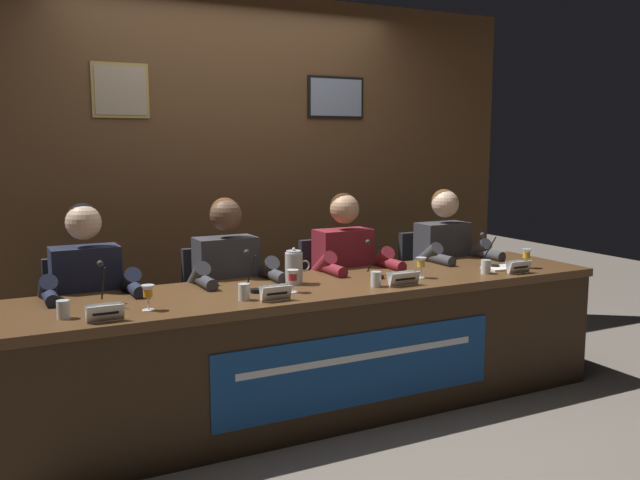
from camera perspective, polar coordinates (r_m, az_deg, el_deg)
The scene contains 29 objects.
ground_plane at distance 4.11m, azimuth 0.00°, elevation -13.86°, with size 12.00×12.00×0.00m, color #70665B.
wall_back_panelled at distance 5.08m, azimuth -7.15°, elevation 5.40°, with size 4.72×0.14×2.60m.
conference_table at distance 3.86m, azimuth 0.77°, elevation -7.31°, with size 3.52×0.78×0.75m.
chair_far_left at distance 4.15m, azimuth -18.95°, elevation -7.84°, with size 0.44×0.44×0.89m.
panelist_far_left at distance 3.89m, azimuth -18.70°, elevation -4.69°, with size 0.51×0.48×1.22m.
nameplate_far_left at distance 3.23m, azimuth -17.49°, elevation -5.80°, with size 0.16×0.06×0.08m.
juice_glass_far_left at distance 3.37m, azimuth -14.15°, elevation -4.29°, with size 0.06×0.06×0.12m.
water_cup_far_left at distance 3.34m, azimuth -20.61°, elevation -5.52°, with size 0.06×0.06×0.08m.
microphone_far_left at distance 3.51m, azimuth -17.53°, elevation -4.13°, with size 0.06×0.17×0.22m.
chair_center_left at distance 4.33m, azimuth -8.29°, elevation -6.81°, with size 0.44×0.44×0.89m.
panelist_center_left at distance 4.08m, azimuth -7.45°, elevation -3.73°, with size 0.51×0.48×1.22m.
nameplate_center_left at distance 3.48m, azimuth -3.72°, elevation -4.42°, with size 0.16×0.06×0.08m.
juice_glass_center_left at distance 3.65m, azimuth -2.28°, elevation -3.08°, with size 0.06×0.06×0.12m.
water_cup_center_left at distance 3.51m, azimuth -6.35°, elevation -4.40°, with size 0.06×0.06×0.08m.
microphone_center_left at distance 3.70m, azimuth -5.63°, elevation -3.14°, with size 0.06×0.17×0.22m.
chair_center_right at distance 4.64m, azimuth 1.19°, elevation -5.70°, with size 0.44×0.44×0.89m.
panelist_center_right at distance 4.41m, azimuth 2.43°, elevation -2.77°, with size 0.51×0.48×1.22m.
nameplate_center_right at distance 3.86m, azimuth 6.98°, elevation -3.21°, with size 0.19×0.06×0.08m.
juice_glass_center_right at distance 4.08m, azimuth 8.42°, elevation -1.97°, with size 0.06×0.06×0.12m.
water_cup_center_right at distance 3.82m, azimuth 4.69°, elevation -3.34°, with size 0.06×0.06×0.08m.
microphone_center_right at distance 4.07m, azimuth 4.62°, elevation -2.09°, with size 0.06×0.17×0.22m.
chair_far_right at distance 5.07m, azimuth 9.25°, elevation -4.62°, with size 0.44×0.44×0.89m.
panelist_far_right at distance 4.86m, azimuth 10.72°, elevation -1.89°, with size 0.51×0.48×1.22m.
nameplate_far_right at distance 4.36m, azimuth 16.22°, elevation -2.16°, with size 0.16×0.06×0.08m.
juice_glass_far_right at distance 4.54m, azimuth 16.83°, elevation -1.19°, with size 0.06×0.06×0.12m.
water_cup_far_right at distance 4.30m, azimuth 13.66°, elevation -2.24°, with size 0.06×0.06×0.08m.
microphone_far_right at distance 4.52m, azimuth 14.04°, elevation -1.28°, with size 0.06×0.17×0.22m.
water_pitcher_central at distance 3.87m, azimuth -2.17°, elevation -2.31°, with size 0.15×0.10×0.21m.
document_stack_far_right at distance 4.49m, azimuth 14.84°, elevation -2.26°, with size 0.22×0.16×0.01m.
Camera 1 is at (-1.75, -3.39, 1.54)m, focal length 38.39 mm.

